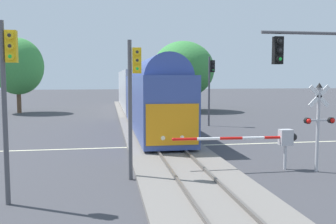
# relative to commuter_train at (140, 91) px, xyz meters

# --- Properties ---
(ground_plane) EXTENTS (220.00, 220.00, 0.00)m
(ground_plane) POSITION_rel_commuter_train_xyz_m (-0.00, -15.97, -2.78)
(ground_plane) COLOR #3D3D42
(road_centre_stripe) EXTENTS (44.00, 0.20, 0.01)m
(road_centre_stripe) POSITION_rel_commuter_train_xyz_m (-0.00, -15.97, -2.78)
(road_centre_stripe) COLOR beige
(road_centre_stripe) RESTS_ON ground
(railway_track) EXTENTS (4.40, 80.00, 0.32)m
(railway_track) POSITION_rel_commuter_train_xyz_m (-0.00, -15.97, -2.69)
(railway_track) COLOR slate
(railway_track) RESTS_ON ground
(commuter_train) EXTENTS (3.04, 40.99, 5.16)m
(commuter_train) POSITION_rel_commuter_train_xyz_m (0.00, 0.00, 0.00)
(commuter_train) COLOR #384C93
(commuter_train) RESTS_ON railway_track
(crossing_gate_near) EXTENTS (5.67, 0.40, 1.80)m
(crossing_gate_near) POSITION_rel_commuter_train_xyz_m (3.91, -22.35, -1.39)
(crossing_gate_near) COLOR #B7B7BC
(crossing_gate_near) RESTS_ON ground
(crossing_signal_mast) EXTENTS (1.36, 0.44, 3.88)m
(crossing_signal_mast) POSITION_rel_commuter_train_xyz_m (5.66, -23.03, -0.41)
(crossing_signal_mast) COLOR #B2B2B7
(crossing_signal_mast) RESTS_ON ground
(traffic_signal_near_left) EXTENTS (0.53, 0.38, 5.86)m
(traffic_signal_near_left) POSITION_rel_commuter_train_xyz_m (-6.38, -25.29, 1.14)
(traffic_signal_near_left) COLOR #4C4C51
(traffic_signal_near_left) RESTS_ON ground
(traffic_signal_far_side) EXTENTS (0.53, 0.38, 5.84)m
(traffic_signal_far_side) POSITION_rel_commuter_train_xyz_m (5.32, -7.24, 1.12)
(traffic_signal_far_side) COLOR #4C4C51
(traffic_signal_far_side) RESTS_ON ground
(traffic_signal_median) EXTENTS (0.53, 0.38, 5.56)m
(traffic_signal_median) POSITION_rel_commuter_train_xyz_m (-2.27, -22.97, 0.94)
(traffic_signal_median) COLOR #4C4C51
(traffic_signal_median) RESTS_ON ground
(pine_left_background) EXTENTS (5.80, 5.80, 8.63)m
(pine_left_background) POSITION_rel_commuter_train_xyz_m (-13.40, 7.50, 2.59)
(pine_left_background) COLOR brown
(pine_left_background) RESTS_ON ground
(elm_centre_background) EXTENTS (7.55, 7.55, 8.50)m
(elm_centre_background) POSITION_rel_commuter_train_xyz_m (5.86, 7.01, 2.29)
(elm_centre_background) COLOR brown
(elm_centre_background) RESTS_ON ground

